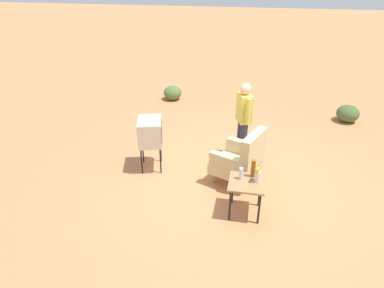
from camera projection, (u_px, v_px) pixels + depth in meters
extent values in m
plane|color=#C17A4C|center=(229.00, 177.00, 6.44)|extent=(60.00, 60.00, 0.00)
cylinder|color=#937047|center=(229.00, 165.00, 6.62)|extent=(0.05, 0.05, 0.22)
cylinder|color=#937047|center=(215.00, 178.00, 6.23)|extent=(0.05, 0.05, 0.22)
cylinder|color=#937047|center=(254.00, 173.00, 6.36)|extent=(0.05, 0.05, 0.22)
cylinder|color=#937047|center=(241.00, 187.00, 5.97)|extent=(0.05, 0.05, 0.22)
cube|color=#CCB784|center=(235.00, 166.00, 6.20)|extent=(0.99, 0.99, 0.20)
cube|color=#CCB784|center=(253.00, 151.00, 5.84)|extent=(0.76, 0.43, 0.64)
cube|color=#CCB784|center=(244.00, 148.00, 6.33)|extent=(0.39, 0.69, 0.26)
cube|color=#CCB784|center=(228.00, 163.00, 5.85)|extent=(0.39, 0.69, 0.26)
cylinder|color=black|center=(233.00, 189.00, 5.62)|extent=(0.04, 0.04, 0.57)
cylinder|color=black|center=(230.00, 205.00, 5.24)|extent=(0.04, 0.04, 0.57)
cylinder|color=black|center=(260.00, 192.00, 5.55)|extent=(0.04, 0.04, 0.57)
cylinder|color=black|center=(259.00, 209.00, 5.16)|extent=(0.04, 0.04, 0.57)
cube|color=#937047|center=(247.00, 183.00, 5.25)|extent=(0.56, 0.56, 0.03)
cylinder|color=black|center=(161.00, 160.00, 6.45)|extent=(0.03, 0.03, 0.55)
cylinder|color=black|center=(161.00, 149.00, 6.84)|extent=(0.03, 0.03, 0.55)
cylinder|color=black|center=(142.00, 161.00, 6.43)|extent=(0.03, 0.03, 0.55)
cylinder|color=black|center=(143.00, 150.00, 6.82)|extent=(0.03, 0.03, 0.55)
cube|color=#BCB299|center=(150.00, 132.00, 6.39)|extent=(0.70, 0.59, 0.48)
cube|color=#383D3F|center=(162.00, 131.00, 6.41)|extent=(0.41, 0.13, 0.34)
cylinder|color=#2D3347|center=(240.00, 138.00, 6.94)|extent=(0.14, 0.14, 0.86)
cylinder|color=#2D3347|center=(243.00, 143.00, 6.76)|extent=(0.14, 0.14, 0.86)
cube|color=#D6C64C|center=(244.00, 108.00, 6.52)|extent=(0.42, 0.34, 0.56)
cylinder|color=#D6C64C|center=(241.00, 102.00, 6.71)|extent=(0.09, 0.09, 0.50)
cylinder|color=#D6C64C|center=(248.00, 111.00, 6.30)|extent=(0.09, 0.09, 0.50)
sphere|color=#DBAD84|center=(246.00, 89.00, 6.33)|extent=(0.22, 0.22, 0.22)
cylinder|color=brown|center=(253.00, 168.00, 5.31)|extent=(0.07, 0.07, 0.30)
cylinder|color=silver|center=(241.00, 173.00, 5.28)|extent=(0.06, 0.06, 0.20)
cylinder|color=silver|center=(257.00, 177.00, 5.21)|extent=(0.09, 0.09, 0.18)
sphere|color=yellow|center=(258.00, 169.00, 5.15)|extent=(0.07, 0.07, 0.07)
sphere|color=#E04C66|center=(259.00, 168.00, 5.18)|extent=(0.07, 0.07, 0.07)
sphere|color=orange|center=(257.00, 170.00, 5.12)|extent=(0.07, 0.07, 0.07)
ellipsoid|color=#475B33|center=(348.00, 113.00, 8.65)|extent=(0.57, 0.57, 0.44)
ellipsoid|color=#516B38|center=(173.00, 93.00, 10.09)|extent=(0.54, 0.54, 0.42)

